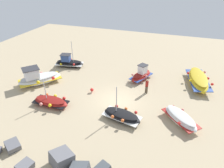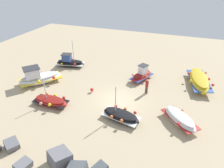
{
  "view_description": "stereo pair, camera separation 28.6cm",
  "coord_description": "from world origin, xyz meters",
  "px_view_note": "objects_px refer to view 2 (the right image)",
  "views": [
    {
      "loc": [
        -4.93,
        15.79,
        11.42
      ],
      "look_at": [
        1.05,
        -1.48,
        0.9
      ],
      "focal_mm": 32.3,
      "sensor_mm": 36.0,
      "label": 1
    },
    {
      "loc": [
        -5.2,
        15.69,
        11.42
      ],
      "look_at": [
        1.05,
        -1.48,
        0.9
      ],
      "focal_mm": 32.3,
      "sensor_mm": 36.0,
      "label": 2
    }
  ],
  "objects_px": {
    "fishing_boat_1": "(70,62)",
    "fishing_boat_4": "(121,116)",
    "fishing_boat_2": "(51,101)",
    "fishing_boat_6": "(39,77)",
    "fishing_boat_0": "(142,75)",
    "fishing_boat_5": "(199,80)",
    "fishing_boat_3": "(180,119)",
    "person_walking": "(147,85)",
    "mooring_buoy_0": "(92,90)"
  },
  "relations": [
    {
      "from": "fishing_boat_1",
      "to": "fishing_boat_4",
      "type": "bearing_deg",
      "value": 128.66
    },
    {
      "from": "fishing_boat_2",
      "to": "fishing_boat_6",
      "type": "bearing_deg",
      "value": 139.75
    },
    {
      "from": "fishing_boat_0",
      "to": "fishing_boat_6",
      "type": "xyz_separation_m",
      "value": [
        10.77,
        4.74,
        0.12
      ]
    },
    {
      "from": "fishing_boat_0",
      "to": "fishing_boat_2",
      "type": "xyz_separation_m",
      "value": [
        7.08,
        7.91,
        -0.19
      ]
    },
    {
      "from": "fishing_boat_1",
      "to": "fishing_boat_6",
      "type": "bearing_deg",
      "value": 68.26
    },
    {
      "from": "fishing_boat_2",
      "to": "fishing_boat_5",
      "type": "height_order",
      "value": "fishing_boat_2"
    },
    {
      "from": "fishing_boat_6",
      "to": "fishing_boat_2",
      "type": "bearing_deg",
      "value": 90.16
    },
    {
      "from": "fishing_boat_3",
      "to": "fishing_boat_6",
      "type": "height_order",
      "value": "fishing_boat_6"
    },
    {
      "from": "fishing_boat_2",
      "to": "person_walking",
      "type": "height_order",
      "value": "fishing_boat_2"
    },
    {
      "from": "mooring_buoy_0",
      "to": "fishing_boat_1",
      "type": "bearing_deg",
      "value": -41.77
    },
    {
      "from": "fishing_boat_3",
      "to": "fishing_boat_4",
      "type": "height_order",
      "value": "fishing_boat_4"
    },
    {
      "from": "fishing_boat_5",
      "to": "fishing_boat_6",
      "type": "height_order",
      "value": "fishing_boat_6"
    },
    {
      "from": "fishing_boat_3",
      "to": "fishing_boat_6",
      "type": "xyz_separation_m",
      "value": [
        15.49,
        -1.78,
        0.22
      ]
    },
    {
      "from": "fishing_boat_5",
      "to": "fishing_boat_1",
      "type": "bearing_deg",
      "value": -98.62
    },
    {
      "from": "fishing_boat_6",
      "to": "fishing_boat_1",
      "type": "bearing_deg",
      "value": -149.34
    },
    {
      "from": "fishing_boat_4",
      "to": "mooring_buoy_0",
      "type": "relative_size",
      "value": 7.27
    },
    {
      "from": "fishing_boat_1",
      "to": "fishing_boat_5",
      "type": "relative_size",
      "value": 0.69
    },
    {
      "from": "fishing_boat_4",
      "to": "fishing_boat_5",
      "type": "relative_size",
      "value": 0.63
    },
    {
      "from": "person_walking",
      "to": "mooring_buoy_0",
      "type": "xyz_separation_m",
      "value": [
        5.45,
        1.73,
        -0.66
      ]
    },
    {
      "from": "fishing_boat_3",
      "to": "fishing_boat_5",
      "type": "height_order",
      "value": "fishing_boat_5"
    },
    {
      "from": "person_walking",
      "to": "fishing_boat_1",
      "type": "bearing_deg",
      "value": -87.35
    },
    {
      "from": "fishing_boat_0",
      "to": "fishing_boat_1",
      "type": "distance_m",
      "value": 9.86
    },
    {
      "from": "fishing_boat_1",
      "to": "fishing_boat_5",
      "type": "bearing_deg",
      "value": 170.28
    },
    {
      "from": "fishing_boat_6",
      "to": "fishing_boat_4",
      "type": "bearing_deg",
      "value": 115.18
    },
    {
      "from": "person_walking",
      "to": "fishing_boat_4",
      "type": "bearing_deg",
      "value": 5.27
    },
    {
      "from": "fishing_boat_1",
      "to": "person_walking",
      "type": "xyz_separation_m",
      "value": [
        -10.98,
        3.21,
        0.39
      ]
    },
    {
      "from": "fishing_boat_2",
      "to": "mooring_buoy_0",
      "type": "distance_m",
      "value": 4.36
    },
    {
      "from": "fishing_boat_6",
      "to": "mooring_buoy_0",
      "type": "bearing_deg",
      "value": 132.65
    },
    {
      "from": "person_walking",
      "to": "fishing_boat_3",
      "type": "bearing_deg",
      "value": 62.91
    },
    {
      "from": "fishing_boat_2",
      "to": "fishing_boat_4",
      "type": "distance_m",
      "value": 7.02
    },
    {
      "from": "mooring_buoy_0",
      "to": "fishing_boat_3",
      "type": "bearing_deg",
      "value": 167.61
    },
    {
      "from": "fishing_boat_4",
      "to": "person_walking",
      "type": "height_order",
      "value": "fishing_boat_4"
    },
    {
      "from": "fishing_boat_5",
      "to": "mooring_buoy_0",
      "type": "distance_m",
      "value": 11.9
    },
    {
      "from": "fishing_boat_6",
      "to": "person_walking",
      "type": "relative_size",
      "value": 2.84
    },
    {
      "from": "fishing_boat_4",
      "to": "fishing_boat_0",
      "type": "bearing_deg",
      "value": 100.91
    },
    {
      "from": "fishing_boat_3",
      "to": "mooring_buoy_0",
      "type": "distance_m",
      "value": 9.25
    },
    {
      "from": "fishing_boat_1",
      "to": "fishing_boat_5",
      "type": "distance_m",
      "value": 16.1
    },
    {
      "from": "fishing_boat_4",
      "to": "person_walking",
      "type": "distance_m",
      "value": 5.11
    },
    {
      "from": "fishing_boat_3",
      "to": "person_walking",
      "type": "bearing_deg",
      "value": -0.45
    },
    {
      "from": "person_walking",
      "to": "mooring_buoy_0",
      "type": "relative_size",
      "value": 3.36
    },
    {
      "from": "fishing_boat_1",
      "to": "fishing_boat_3",
      "type": "xyz_separation_m",
      "value": [
        -14.56,
        6.92,
        -0.1
      ]
    },
    {
      "from": "fishing_boat_0",
      "to": "fishing_boat_6",
      "type": "bearing_deg",
      "value": 137.99
    },
    {
      "from": "fishing_boat_5",
      "to": "fishing_boat_3",
      "type": "bearing_deg",
      "value": -22.1
    },
    {
      "from": "fishing_boat_2",
      "to": "fishing_boat_5",
      "type": "distance_m",
      "value": 15.99
    },
    {
      "from": "fishing_boat_2",
      "to": "person_walking",
      "type": "relative_size",
      "value": 2.1
    },
    {
      "from": "fishing_boat_6",
      "to": "fishing_boat_3",
      "type": "bearing_deg",
      "value": 124.28
    },
    {
      "from": "fishing_boat_2",
      "to": "fishing_boat_1",
      "type": "bearing_deg",
      "value": 108.84
    },
    {
      "from": "fishing_boat_0",
      "to": "fishing_boat_3",
      "type": "distance_m",
      "value": 8.05
    },
    {
      "from": "fishing_boat_4",
      "to": "fishing_boat_2",
      "type": "bearing_deg",
      "value": -167.2
    },
    {
      "from": "fishing_boat_6",
      "to": "person_walking",
      "type": "xyz_separation_m",
      "value": [
        -11.9,
        -1.93,
        0.27
      ]
    }
  ]
}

